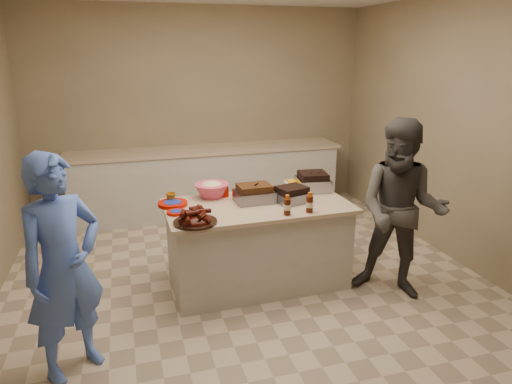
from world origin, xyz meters
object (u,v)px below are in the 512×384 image
object	(u,v)px
island	(257,282)
coleslaw_bowl	(212,197)
bbq_bottle_a	(287,215)
plastic_cup	(171,202)
mustard_bottle	(241,198)
bbq_bottle_b	(309,212)
guest_gray	(393,292)
rib_platter	(195,223)
roasting_pan	(312,190)
guest_blue	(78,367)

from	to	relation	value
island	coleslaw_bowl	distance (m)	0.93
bbq_bottle_a	plastic_cup	size ratio (longest dim) A/B	1.90
bbq_bottle_a	mustard_bottle	world-z (taller)	bbq_bottle_a
bbq_bottle_b	guest_gray	world-z (taller)	bbq_bottle_b
rib_platter	plastic_cup	xyz separation A→B (m)	(-0.13, 0.60, 0.00)
roasting_pan	bbq_bottle_a	bearing A→B (deg)	-121.53
coleslaw_bowl	roasting_pan	bearing A→B (deg)	-3.25
coleslaw_bowl	plastic_cup	xyz separation A→B (m)	(-0.39, -0.04, 0.00)
rib_platter	bbq_bottle_b	size ratio (longest dim) A/B	1.99
coleslaw_bowl	plastic_cup	world-z (taller)	coleslaw_bowl
guest_gray	bbq_bottle_b	bearing A→B (deg)	-154.78
roasting_pan	guest_gray	distance (m)	1.23
bbq_bottle_a	mustard_bottle	bearing A→B (deg)	115.20
bbq_bottle_a	guest_blue	distance (m)	1.97
bbq_bottle_a	rib_platter	bearing A→B (deg)	178.06
coleslaw_bowl	plastic_cup	distance (m)	0.39
bbq_bottle_a	bbq_bottle_b	bearing A→B (deg)	1.23
mustard_bottle	guest_gray	world-z (taller)	mustard_bottle
roasting_pan	bbq_bottle_a	distance (m)	0.78
mustard_bottle	bbq_bottle_b	bearing A→B (deg)	-49.74
mustard_bottle	guest_blue	bearing A→B (deg)	-144.43
mustard_bottle	island	bearing A→B (deg)	-64.74
island	bbq_bottle_a	world-z (taller)	bbq_bottle_a
island	guest_gray	world-z (taller)	island
roasting_pan	guest_gray	world-z (taller)	roasting_pan
island	bbq_bottle_a	distance (m)	0.88
plastic_cup	guest_gray	xyz separation A→B (m)	(1.89, -0.82, -0.79)
bbq_bottle_b	island	bearing A→B (deg)	137.34
bbq_bottle_a	bbq_bottle_b	world-z (taller)	bbq_bottle_b
rib_platter	guest_blue	bearing A→B (deg)	-151.37
coleslaw_bowl	mustard_bottle	bearing A→B (deg)	-22.65
plastic_cup	island	bearing A→B (deg)	-20.54
guest_gray	guest_blue	bearing A→B (deg)	-133.96
bbq_bottle_a	roasting_pan	bearing A→B (deg)	51.01
coleslaw_bowl	guest_blue	xyz separation A→B (m)	(-1.21, -1.16, -0.79)
roasting_pan	guest_blue	xyz separation A→B (m)	(-2.22, -1.10, -0.79)
island	guest_gray	xyz separation A→B (m)	(1.14, -0.54, 0.00)
coleslaw_bowl	bbq_bottle_b	distance (m)	0.98
rib_platter	roasting_pan	xyz separation A→B (m)	(1.27, 0.58, 0.00)
roasting_pan	plastic_cup	distance (m)	1.40
coleslaw_bowl	bbq_bottle_a	size ratio (longest dim) A/B	1.84
island	rib_platter	bearing A→B (deg)	-154.21
island	mustard_bottle	bearing A→B (deg)	114.02
bbq_bottle_b	guest_gray	xyz separation A→B (m)	(0.78, -0.20, -0.79)
roasting_pan	mustard_bottle	world-z (taller)	roasting_pan
bbq_bottle_b	plastic_cup	size ratio (longest dim) A/B	1.93
bbq_bottle_b	bbq_bottle_a	bearing A→B (deg)	-178.77
guest_blue	roasting_pan	bearing A→B (deg)	-10.22
rib_platter	guest_gray	bearing A→B (deg)	-7.27
rib_platter	guest_gray	world-z (taller)	rib_platter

